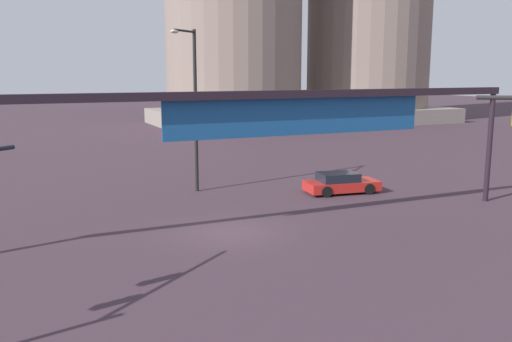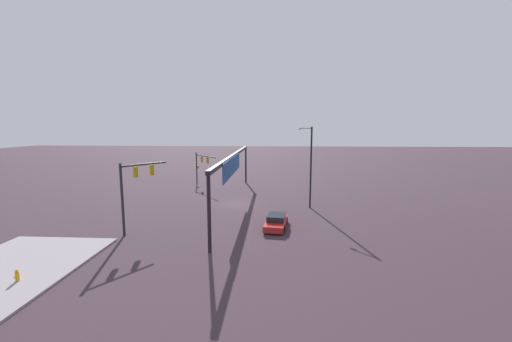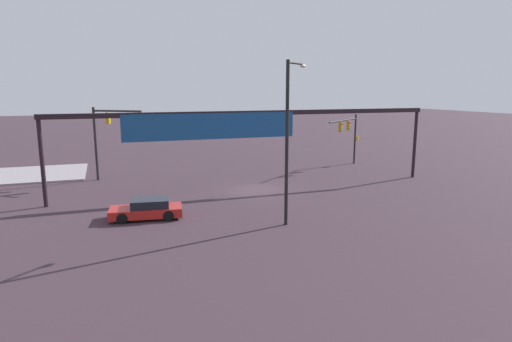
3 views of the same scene
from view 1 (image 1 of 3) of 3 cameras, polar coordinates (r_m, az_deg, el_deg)
name	(u,v)px [view 1 (image 1 of 3)]	position (r m, az deg, el deg)	size (l,w,h in m)	color
ground_plane	(232,233)	(24.20, -2.47, -6.48)	(233.91, 233.91, 0.00)	#3D2C36
streetlamp_curved_arm	(193,101)	(31.89, -6.54, 7.25)	(1.94, 1.69, 9.35)	black
overhead_sign_gantry	(253,111)	(23.70, -0.29, 6.25)	(30.34, 0.43, 6.18)	black
sedan_car_approaching	(341,183)	(32.33, 8.81, -1.27)	(4.49, 2.35, 1.21)	red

